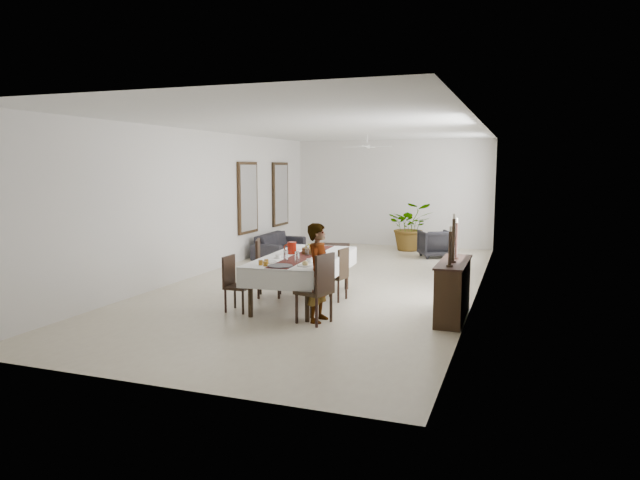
{
  "coord_description": "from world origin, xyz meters",
  "views": [
    {
      "loc": [
        3.77,
        -11.07,
        2.41
      ],
      "look_at": [
        0.24,
        -1.19,
        1.05
      ],
      "focal_mm": 32.0,
      "sensor_mm": 36.0,
      "label": 1
    }
  ],
  "objects_px": {
    "sideboard_body": "(453,291)",
    "sofa": "(280,245)",
    "red_pitcher": "(292,248)",
    "dining_table_top": "(303,258)",
    "woman": "(319,273)"
  },
  "relations": [
    {
      "from": "woman",
      "to": "sofa",
      "type": "bearing_deg",
      "value": 30.83
    },
    {
      "from": "dining_table_top",
      "to": "woman",
      "type": "xyz_separation_m",
      "value": [
        0.7,
        -1.12,
        -0.02
      ]
    },
    {
      "from": "dining_table_top",
      "to": "woman",
      "type": "bearing_deg",
      "value": -60.8
    },
    {
      "from": "dining_table_top",
      "to": "red_pitcher",
      "type": "relative_size",
      "value": 12.0
    },
    {
      "from": "dining_table_top",
      "to": "sideboard_body",
      "type": "distance_m",
      "value": 2.69
    },
    {
      "from": "woman",
      "to": "red_pitcher",
      "type": "bearing_deg",
      "value": 39.54
    },
    {
      "from": "woman",
      "to": "sideboard_body",
      "type": "bearing_deg",
      "value": -64.76
    },
    {
      "from": "dining_table_top",
      "to": "woman",
      "type": "distance_m",
      "value": 1.32
    },
    {
      "from": "sideboard_body",
      "to": "sofa",
      "type": "xyz_separation_m",
      "value": [
        -5.19,
        5.01,
        -0.15
      ]
    },
    {
      "from": "red_pitcher",
      "to": "dining_table_top",
      "type": "bearing_deg",
      "value": -28.13
    },
    {
      "from": "red_pitcher",
      "to": "sofa",
      "type": "bearing_deg",
      "value": 116.25
    },
    {
      "from": "dining_table_top",
      "to": "sofa",
      "type": "xyz_separation_m",
      "value": [
        -2.54,
        4.73,
        -0.49
      ]
    },
    {
      "from": "sideboard_body",
      "to": "sofa",
      "type": "relative_size",
      "value": 0.72
    },
    {
      "from": "dining_table_top",
      "to": "sideboard_body",
      "type": "height_order",
      "value": "sideboard_body"
    },
    {
      "from": "dining_table_top",
      "to": "red_pitcher",
      "type": "xyz_separation_m",
      "value": [
        -0.28,
        0.15,
        0.15
      ]
    }
  ]
}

